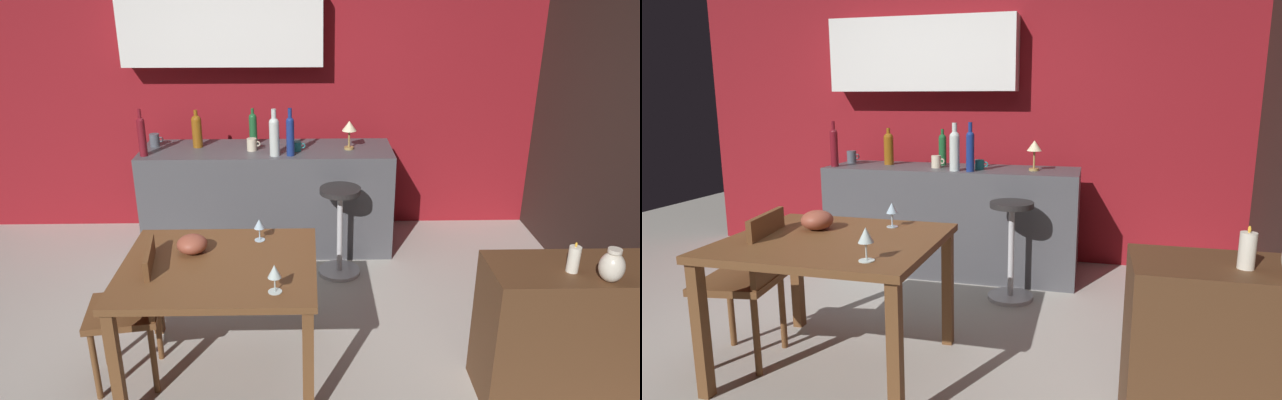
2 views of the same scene
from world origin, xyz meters
TOP-DOWN VIEW (x-y plane):
  - ground_plane at (0.00, 0.00)m, footprint 9.00×9.00m
  - wall_kitchen_back at (-0.06, 2.08)m, footprint 5.20×0.33m
  - dining_table at (-0.10, -0.21)m, footprint 1.11×0.95m
  - kitchen_counter at (0.07, 1.54)m, footprint 2.10×0.60m
  - sideboard_cabinet at (1.93, -0.44)m, footprint 1.10×0.44m
  - chair_near_window at (-0.60, -0.25)m, footprint 0.46×0.46m
  - bar_stool at (0.66, 1.02)m, footprint 0.34×0.34m
  - wine_glass_left at (0.11, 0.10)m, footprint 0.07×0.07m
  - wine_glass_right at (0.24, -0.53)m, footprint 0.07×0.07m
  - fruit_bowl at (-0.27, -0.06)m, footprint 0.18×0.18m
  - wine_bottle_amber at (-0.51, 1.60)m, footprint 0.08×0.08m
  - wine_bottle_clear at (0.15, 1.35)m, footprint 0.08×0.08m
  - wine_bottle_cobalt at (0.28, 1.34)m, footprint 0.07×0.07m
  - wine_bottle_ruby at (-0.91, 1.36)m, footprint 0.06×0.06m
  - wine_bottle_green at (-0.05, 1.68)m, footprint 0.07×0.07m
  - cup_cream at (-0.05, 1.49)m, footprint 0.12×0.08m
  - cup_teal at (0.33, 1.47)m, footprint 0.11×0.07m
  - cup_slate at (-0.88, 1.63)m, footprint 0.12×0.08m
  - counter_lamp at (0.76, 1.51)m, footprint 0.12×0.12m
  - pillar_candle_tall at (1.80, -0.49)m, footprint 0.06×0.06m
  - vase_ceramic_ivory at (1.95, -0.59)m, footprint 0.12×0.12m

SIDE VIEW (x-z plane):
  - ground_plane at x=0.00m, z-range 0.00..0.00m
  - bar_stool at x=0.66m, z-range 0.02..0.76m
  - sideboard_cabinet at x=1.93m, z-range 0.00..0.82m
  - kitchen_counter at x=0.07m, z-range 0.00..0.90m
  - chair_near_window at x=-0.60m, z-range 0.06..0.92m
  - dining_table at x=-0.10m, z-range 0.28..1.02m
  - fruit_bowl at x=-0.27m, z-range 0.74..0.85m
  - wine_glass_left at x=0.11m, z-range 0.77..0.91m
  - wine_glass_right at x=0.24m, z-range 0.78..0.93m
  - pillar_candle_tall at x=1.80m, z-range 0.81..0.98m
  - vase_ceramic_ivory at x=1.95m, z-range 0.81..1.00m
  - cup_teal at x=0.33m, z-range 0.90..0.98m
  - cup_cream at x=-0.05m, z-range 0.90..1.00m
  - cup_slate at x=-0.88m, z-range 0.90..1.01m
  - wine_bottle_green at x=-0.05m, z-range 0.89..1.20m
  - wine_bottle_amber at x=-0.51m, z-range 0.89..1.21m
  - wine_bottle_ruby at x=-0.91m, z-range 0.88..1.27m
  - wine_bottle_clear at x=0.15m, z-range 0.89..1.27m
  - wine_bottle_cobalt at x=0.28m, z-range 0.88..1.27m
  - counter_lamp at x=0.76m, z-range 0.96..1.20m
  - wall_kitchen_back at x=-0.06m, z-range 0.11..2.71m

